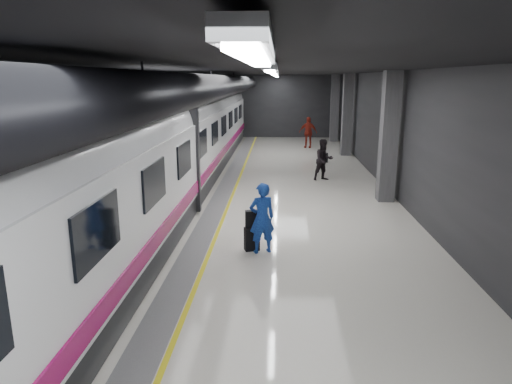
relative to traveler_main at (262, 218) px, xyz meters
name	(u,v)px	position (x,y,z in m)	size (l,w,h in m)	color
ground	(254,215)	(-0.36, 3.23, -0.89)	(40.00, 40.00, 0.00)	silver
platform_hall	(247,101)	(-0.64, 4.18, 2.65)	(10.02, 40.02, 4.51)	black
train	(151,150)	(-3.60, 3.23, 1.18)	(3.05, 38.00, 4.05)	black
traveler_main	(262,218)	(0.00, 0.00, 0.00)	(0.65, 0.43, 1.78)	#174FB3
suitcase_main	(252,239)	(-0.26, 0.13, -0.59)	(0.36, 0.23, 0.59)	black
shoulder_bag	(252,219)	(-0.26, 0.17, -0.08)	(0.33, 0.17, 0.43)	black
traveler_far_a	(324,160)	(2.30, 8.47, -0.01)	(0.85, 0.66, 1.76)	black
traveler_far_b	(308,132)	(2.21, 17.97, 0.07)	(1.13, 0.47, 1.93)	maroon
suitcase_far	(325,158)	(2.78, 12.81, -0.65)	(0.33, 0.21, 0.48)	black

